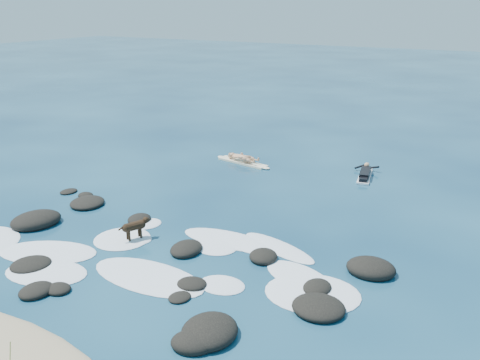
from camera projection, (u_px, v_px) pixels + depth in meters
The scene contains 6 objects.
ground at pixel (176, 236), 18.24m from camera, with size 160.00×160.00×0.00m, color #0A2642.
reef_rocks at pixel (158, 259), 16.40m from camera, with size 14.22×7.21×0.61m.
breaking_foam at pixel (158, 258), 16.66m from camera, with size 13.92×6.96×0.12m.
standing_surfer_rig at pixel (243, 149), 26.18m from camera, with size 3.32×1.09×1.90m.
paddling_surfer_rig at pixel (365, 174), 24.32m from camera, with size 1.27×2.61×0.45m.
dog at pixel (135, 226), 17.81m from camera, with size 0.63×1.13×0.76m.
Camera 1 is at (10.15, -13.41, 7.64)m, focal length 40.00 mm.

